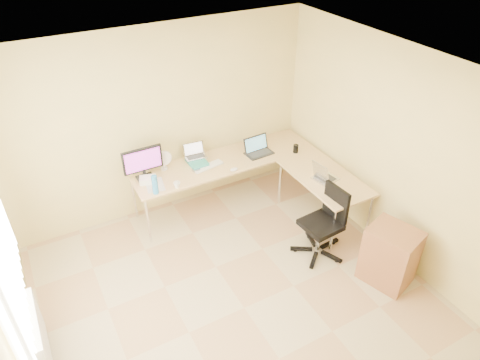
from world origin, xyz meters
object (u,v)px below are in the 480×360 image
office_chair (321,222)px  water_bottle (155,185)px  laptop_center (195,151)px  keyboard (208,166)px  laptop_return (326,172)px  desk_main (226,182)px  laptop_black (259,146)px  monitor (143,163)px  desk_fan (163,160)px  mug (177,185)px  desk_return (322,198)px  cabinet (389,256)px

office_chair → water_bottle: bearing=139.1°
laptop_center → keyboard: laptop_center is taller
laptop_return → desk_main: bearing=33.1°
laptop_black → monitor: bearing=169.5°
laptop_return → office_chair: office_chair is taller
desk_fan → laptop_return: bearing=-33.0°
mug → desk_fan: desk_fan is taller
desk_return → monitor: (-2.10, 1.12, 0.59)m
desk_return → laptop_return: (-0.04, -0.05, 0.48)m
monitor → laptop_black: (1.63, -0.20, -0.10)m
monitor → cabinet: 3.23m
water_bottle → desk_fan: 0.56m
keyboard → mug: size_ratio=4.93×
desk_return → keyboard: (-1.26, 0.96, 0.38)m
laptop_center → office_chair: 1.98m
keyboard → desk_fan: (-0.55, 0.24, 0.12)m
laptop_black → keyboard: bearing=174.0°
keyboard → desk_main: bearing=-0.4°
monitor → laptop_center: bearing=5.4°
laptop_return → keyboard: bearing=41.9°
desk_fan → keyboard: bearing=-22.0°
monitor → laptop_return: size_ratio=1.53×
desk_main → laptop_center: bearing=151.1°
monitor → keyboard: (0.84, -0.16, -0.21)m
laptop_center → keyboard: (0.08, -0.24, -0.14)m
desk_fan → laptop_black: bearing=-9.5°
laptop_center → keyboard: size_ratio=0.67×
desk_fan → desk_main: bearing=-11.4°
desk_fan → office_chair: bearing=-49.2°
monitor → desk_fan: bearing=14.7°
monitor → cabinet: bearing=-49.3°
water_bottle → desk_return: bearing=-19.0°
mug → desk_fan: (0.01, 0.50, 0.09)m
laptop_black → desk_main: bearing=167.7°
desk_fan → office_chair: desk_fan is taller
mug → desk_fan: bearing=88.9°
keyboard → water_bottle: size_ratio=1.72×
laptop_center → mug: size_ratio=3.28×
laptop_black → water_bottle: 1.64m
desk_return → desk_fan: bearing=146.4°
laptop_black → keyboard: 0.80m
office_chair → desk_return: bearing=45.8°
desk_return → laptop_return: 0.48m
monitor → mug: bearing=-56.1°
keyboard → monitor: bearing=159.6°
mug → water_bottle: water_bottle is taller
laptop_return → office_chair: 0.70m
desk_main → desk_fan: 0.99m
mug → laptop_center: bearing=46.2°
monitor → laptop_black: size_ratio=1.35×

